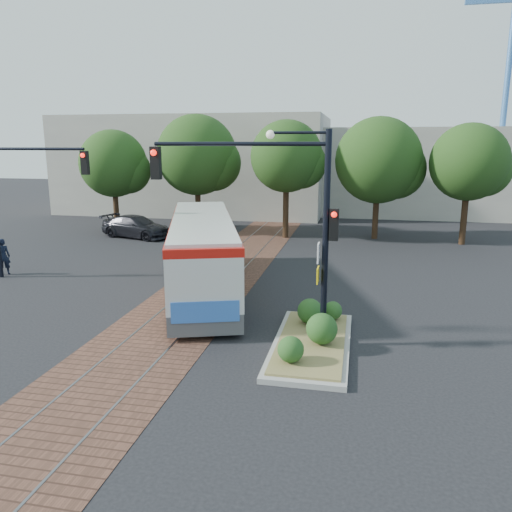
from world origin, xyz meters
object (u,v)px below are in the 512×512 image
Objects in this scene: city_bus at (203,250)px; officer at (3,257)px; signal_pole_main at (283,204)px; signal_pole_left at (15,191)px; parked_car at (136,227)px; traffic_island at (313,335)px.

officer is (-9.59, 0.46, -0.82)m from city_bus.
signal_pole_main reaches higher than signal_pole_left.
signal_pole_main is at bearing -21.45° from signal_pole_left.
signal_pole_left is 1.27× the size of parked_car.
city_bus is 6.70m from signal_pole_main.
signal_pole_left is at bearing 128.63° from officer.
signal_pole_main is at bearing 126.05° from officer.
traffic_island is 19.62m from parked_car.
traffic_island is at bearing -124.54° from parked_car.
signal_pole_main is at bearing -68.91° from city_bus.
parked_car is (0.63, 10.18, -3.18)m from signal_pole_left.
signal_pole_main is 1.27× the size of parked_car.
officer is at bearing 158.83° from signal_pole_main.
signal_pole_left is (-13.19, 4.89, 3.54)m from traffic_island.
city_bus is at bearing -0.11° from signal_pole_left.
city_bus reaches higher than parked_car.
signal_pole_left reaches higher than parked_car.
signal_pole_main is 14.91m from officer.
traffic_island is 0.87× the size of signal_pole_left.
parked_car is (-11.60, 14.98, -3.47)m from signal_pole_main.
signal_pole_left is at bearing -167.89° from parked_car.
officer is (-13.55, 5.25, -3.33)m from signal_pole_main.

